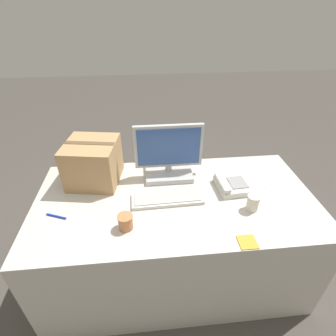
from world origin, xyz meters
The scene contains 11 objects.
ground_plane centered at (0.00, 0.00, 0.00)m, with size 12.00×12.00×0.00m, color #47423D.
office_desk centered at (0.00, 0.00, 0.37)m, with size 1.80×0.90×0.74m.
monitor centered at (-0.02, 0.27, 0.89)m, with size 0.47×0.26×0.39m.
keyboard centered at (-0.05, -0.01, 0.76)m, with size 0.46×0.17×0.03m.
desk_phone centered at (0.38, 0.06, 0.77)m, with size 0.21×0.23×0.07m.
paper_cup_left centered at (-0.31, -0.23, 0.79)m, with size 0.09×0.09×0.09m.
paper_cup_right centered at (0.45, -0.15, 0.80)m, with size 0.08×0.08×0.10m.
spoon centered at (0.67, 0.11, 0.75)m, with size 0.09×0.12×0.00m.
cardboard_box centered at (-0.53, 0.25, 0.89)m, with size 0.38×0.38×0.29m.
pen_marker centered at (-0.72, -0.10, 0.75)m, with size 0.13×0.06×0.01m.
sticky_note_pad centered at (0.33, -0.40, 0.75)m, with size 0.10×0.10×0.01m.
Camera 1 is at (-0.18, -1.28, 1.85)m, focal length 28.00 mm.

